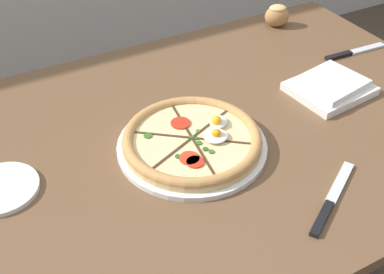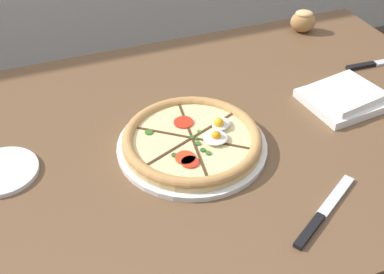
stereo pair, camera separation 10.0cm
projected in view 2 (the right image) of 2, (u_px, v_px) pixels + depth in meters
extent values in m
cube|color=brown|center=(167.00, 147.00, 1.05)|extent=(1.53, 0.88, 0.03)
cube|color=brown|center=(321.00, 115.00, 1.77)|extent=(0.06, 0.06, 0.71)
cylinder|color=white|center=(192.00, 146.00, 1.02)|extent=(0.32, 0.32, 0.01)
cylinder|color=#DBB775|center=(192.00, 141.00, 1.01)|extent=(0.29, 0.29, 0.01)
cylinder|color=beige|center=(192.00, 139.00, 1.01)|extent=(0.26, 0.26, 0.00)
torus|color=tan|center=(192.00, 138.00, 1.01)|extent=(0.29, 0.29, 0.02)
cube|color=#472D19|center=(222.00, 143.00, 0.99)|extent=(0.10, 0.08, 0.00)
cube|color=#472D19|center=(213.00, 125.00, 1.04)|extent=(0.12, 0.05, 0.00)
cube|color=#472D19|center=(185.00, 120.00, 1.06)|extent=(0.02, 0.13, 0.00)
cube|color=#472D19|center=(163.00, 133.00, 1.02)|extent=(0.10, 0.08, 0.00)
cube|color=#472D19|center=(169.00, 152.00, 0.97)|extent=(0.12, 0.05, 0.00)
cube|color=#472D19|center=(200.00, 158.00, 0.96)|extent=(0.02, 0.13, 0.00)
cylinder|color=red|center=(190.00, 162.00, 0.95)|extent=(0.04, 0.04, 0.00)
cylinder|color=red|center=(184.00, 122.00, 1.05)|extent=(0.04, 0.04, 0.00)
cylinder|color=red|center=(185.00, 158.00, 0.96)|extent=(0.04, 0.04, 0.00)
ellipsoid|color=white|center=(216.00, 138.00, 1.00)|extent=(0.06, 0.05, 0.01)
sphere|color=orange|center=(216.00, 136.00, 0.99)|extent=(0.02, 0.02, 0.02)
ellipsoid|color=white|center=(221.00, 124.00, 1.03)|extent=(0.06, 0.06, 0.01)
sphere|color=#F4AD1E|center=(219.00, 123.00, 1.02)|extent=(0.02, 0.02, 0.02)
cylinder|color=#2D5B1E|center=(192.00, 137.00, 1.01)|extent=(0.01, 0.01, 0.00)
cylinder|color=#386B23|center=(198.00, 143.00, 0.99)|extent=(0.01, 0.01, 0.00)
cylinder|color=#2D5B1E|center=(196.00, 139.00, 1.00)|extent=(0.01, 0.01, 0.00)
cylinder|color=#477A2D|center=(199.00, 131.00, 1.02)|extent=(0.01, 0.01, 0.00)
cylinder|color=#386B23|center=(149.00, 132.00, 1.02)|extent=(0.02, 0.02, 0.00)
cylinder|color=#2D5B1E|center=(203.00, 150.00, 0.97)|extent=(0.01, 0.01, 0.00)
cylinder|color=#386B23|center=(208.00, 153.00, 0.97)|extent=(0.01, 0.01, 0.00)
cylinder|color=#2D5B1E|center=(174.00, 155.00, 0.96)|extent=(0.01, 0.01, 0.00)
cube|color=silver|center=(344.00, 99.00, 1.15)|extent=(0.20, 0.17, 0.02)
cube|color=silver|center=(346.00, 93.00, 1.14)|extent=(0.17, 0.15, 0.02)
ellipsoid|color=#B27F47|center=(303.00, 22.00, 1.43)|extent=(0.09, 0.08, 0.06)
ellipsoid|color=#EAB775|center=(304.00, 14.00, 1.41)|extent=(0.06, 0.06, 0.02)
cube|color=silver|center=(336.00, 196.00, 0.91)|extent=(0.12, 0.08, 0.01)
cube|color=black|center=(309.00, 231.00, 0.84)|extent=(0.09, 0.06, 0.01)
cube|color=black|center=(361.00, 66.00, 1.28)|extent=(0.08, 0.02, 0.01)
cylinder|color=white|center=(2.00, 172.00, 0.96)|extent=(0.14, 0.14, 0.01)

